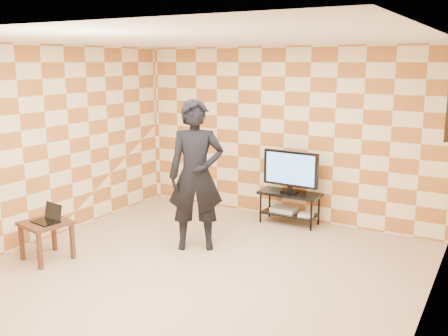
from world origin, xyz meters
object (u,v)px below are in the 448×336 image
Objects in this scene: tv at (291,170)px; person at (196,175)px; side_table at (46,228)px; tv_stand at (290,201)px.

tv is 1.71m from person.
side_table is 2.00m from person.
tv is at bearing -87.23° from tv_stand.
tv_stand is 0.49m from tv.
side_table is (-2.11, -2.85, -0.44)m from tv.
tv is 3.58m from side_table.
side_table is at bearing -126.48° from tv_stand.
tv_stand is 0.47× the size of person.
tv_stand is 1.82m from person.
person is (-0.70, -1.56, 0.14)m from tv.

